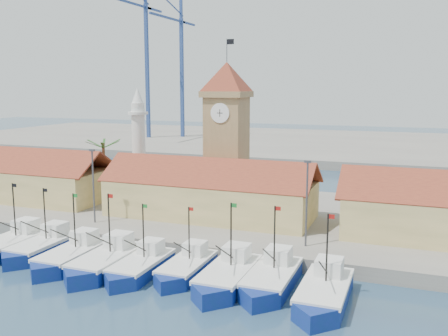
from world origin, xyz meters
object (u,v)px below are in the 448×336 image
at_px(boat_0, 10,246).
at_px(clock_tower, 227,131).
at_px(minaret, 139,141).
at_px(boat_4, 140,268).

bearing_deg(boat_0, clock_tower, 54.61).
relative_size(boat_0, minaret, 0.65).
height_order(boat_0, boat_4, boat_0).
bearing_deg(clock_tower, boat_4, -89.94).
distance_m(boat_0, minaret, 26.81).
bearing_deg(clock_tower, minaret, 172.39).
height_order(boat_0, clock_tower, clock_tower).
xyz_separation_m(boat_4, clock_tower, (-0.03, 23.93, 11.21)).
bearing_deg(minaret, boat_4, -59.91).
relative_size(boat_0, boat_4, 1.11).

